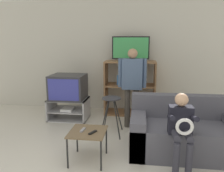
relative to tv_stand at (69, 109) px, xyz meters
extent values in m
cube|color=beige|center=(0.95, 0.84, 1.08)|extent=(6.40, 0.06, 2.60)
cube|color=#A8A8AD|center=(0.00, 0.01, -0.21)|extent=(0.81, 0.57, 0.02)
cube|color=#A8A8AD|center=(0.00, 0.01, -0.02)|extent=(0.78, 0.57, 0.02)
cube|color=#A8A8AD|center=(0.00, 0.01, 0.22)|extent=(0.81, 0.57, 0.02)
cube|color=#A8A8AD|center=(-0.39, 0.01, 0.00)|extent=(0.03, 0.57, 0.45)
cube|color=#A8A8AD|center=(0.39, 0.01, 0.00)|extent=(0.03, 0.57, 0.45)
cube|color=silver|center=(0.00, -0.07, 0.01)|extent=(0.24, 0.28, 0.05)
cube|color=#2D2D33|center=(0.01, 0.01, 0.48)|extent=(0.70, 0.62, 0.51)
cube|color=#333899|center=(0.01, -0.30, 0.48)|extent=(0.62, 0.01, 0.43)
cube|color=#8E6642|center=(0.73, 0.52, 0.39)|extent=(0.03, 0.50, 1.22)
cube|color=#8E6642|center=(1.83, 0.52, 0.39)|extent=(0.03, 0.50, 1.22)
cube|color=#8E6642|center=(1.28, 0.52, -0.20)|extent=(1.07, 0.50, 0.03)
cube|color=#8E6642|center=(1.28, 0.52, 0.45)|extent=(1.07, 0.50, 0.03)
cube|color=#8E6642|center=(1.28, 0.52, 0.98)|extent=(1.07, 0.50, 0.03)
cube|color=#3870B7|center=(1.08, 0.45, 0.57)|extent=(0.18, 0.04, 0.22)
cube|color=black|center=(1.28, 0.54, 1.02)|extent=(0.29, 0.20, 0.04)
cube|color=black|center=(1.28, 0.54, 1.28)|extent=(0.82, 0.04, 0.50)
cube|color=#3FA559|center=(1.28, 0.52, 1.28)|extent=(0.77, 0.01, 0.45)
cylinder|color=black|center=(0.91, -0.80, 0.11)|extent=(0.16, 0.20, 0.67)
cylinder|color=black|center=(1.12, -0.80, 0.11)|extent=(0.16, 0.20, 0.67)
cylinder|color=black|center=(0.91, -0.54, 0.11)|extent=(0.16, 0.20, 0.67)
cylinder|color=black|center=(1.12, -0.54, 0.11)|extent=(0.16, 0.20, 0.67)
cylinder|color=#333338|center=(1.02, -0.67, 0.45)|extent=(0.33, 0.33, 0.02)
cube|color=brown|center=(0.81, -1.61, 0.21)|extent=(0.49, 0.49, 0.02)
cylinder|color=black|center=(0.59, -1.83, -0.01)|extent=(0.02, 0.02, 0.42)
cylinder|color=black|center=(1.03, -1.83, -0.01)|extent=(0.02, 0.02, 0.42)
cylinder|color=black|center=(0.59, -1.38, -0.01)|extent=(0.02, 0.02, 0.42)
cylinder|color=black|center=(1.03, -1.38, -0.01)|extent=(0.02, 0.02, 0.42)
cube|color=black|center=(0.89, -1.66, 0.23)|extent=(0.10, 0.14, 0.02)
cube|color=gray|center=(0.74, -1.60, 0.23)|extent=(0.05, 0.15, 0.02)
cube|color=#4C4C56|center=(2.18, -1.21, 0.01)|extent=(1.60, 0.82, 0.46)
cube|color=#4C4C56|center=(2.18, -0.90, 0.42)|extent=(1.60, 0.20, 0.36)
cube|color=#4C4C56|center=(1.49, -1.21, 0.07)|extent=(0.22, 0.82, 0.58)
cylinder|color=#3D3833|center=(1.27, -0.28, 0.16)|extent=(0.11, 0.11, 0.76)
cylinder|color=#3D3833|center=(1.44, -0.28, 0.16)|extent=(0.11, 0.11, 0.76)
cube|color=#475B7A|center=(1.36, -0.28, 0.83)|extent=(0.38, 0.20, 0.57)
cylinder|color=#475B7A|center=(1.13, -0.28, 0.84)|extent=(0.08, 0.08, 0.54)
cylinder|color=#475B7A|center=(1.58, -0.28, 0.84)|extent=(0.08, 0.08, 0.54)
sphere|color=#A37A5B|center=(1.36, -0.28, 1.20)|extent=(0.18, 0.18, 0.18)
cylinder|color=#2D2D38|center=(1.96, -1.86, 0.01)|extent=(0.08, 0.08, 0.46)
cylinder|color=#2D2D38|center=(2.11, -1.86, 0.01)|extent=(0.08, 0.08, 0.46)
cylinder|color=#2D2D38|center=(1.96, -1.71, 0.28)|extent=(0.09, 0.30, 0.09)
cylinder|color=#2D2D38|center=(2.11, -1.71, 0.28)|extent=(0.09, 0.30, 0.09)
cube|color=black|center=(2.04, -1.56, 0.42)|extent=(0.30, 0.17, 0.37)
cylinder|color=black|center=(1.90, -1.69, 0.50)|extent=(0.06, 0.31, 0.14)
cylinder|color=black|center=(2.17, -1.69, 0.50)|extent=(0.06, 0.31, 0.14)
sphere|color=tan|center=(2.04, -1.56, 0.69)|extent=(0.17, 0.17, 0.17)
torus|color=silver|center=(2.04, -1.85, 0.44)|extent=(0.21, 0.04, 0.21)
camera|label=1|loc=(1.50, -4.34, 1.42)|focal=35.00mm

